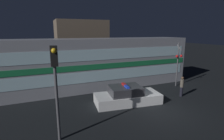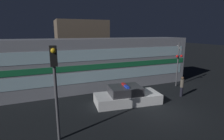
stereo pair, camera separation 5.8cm
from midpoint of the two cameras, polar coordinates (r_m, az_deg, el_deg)
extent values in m
plane|color=black|center=(12.20, 15.03, -12.76)|extent=(120.00, 120.00, 0.00)
cube|color=gray|center=(16.26, -4.10, 2.27)|extent=(17.28, 3.15, 4.52)
cube|color=#19723F|center=(14.79, -2.13, 1.29)|extent=(16.93, 0.03, 0.45)
cube|color=silver|center=(14.97, -2.11, -1.77)|extent=(16.41, 0.02, 0.90)
cube|color=silver|center=(14.64, -2.16, 5.11)|extent=(16.41, 0.02, 0.90)
cube|color=silver|center=(12.94, 4.97, -9.21)|extent=(4.90, 2.48, 0.70)
cube|color=#333338|center=(12.65, 4.23, -6.60)|extent=(2.44, 1.96, 0.59)
cube|color=blue|center=(12.29, 4.71, -5.45)|extent=(0.27, 0.60, 0.12)
cube|color=red|center=(12.80, 3.81, -4.70)|extent=(0.27, 0.60, 0.12)
cylinder|color=black|center=(15.19, 21.58, -6.59)|extent=(0.23, 0.23, 0.78)
cylinder|color=#595147|center=(14.98, 21.79, -4.01)|extent=(0.28, 0.28, 0.65)
sphere|color=brown|center=(14.88, 21.93, -2.42)|extent=(0.21, 0.21, 0.21)
cylinder|color=#4C4C51|center=(17.51, 20.49, 1.63)|extent=(0.11, 0.11, 4.15)
sphere|color=red|center=(17.12, 20.36, 4.24)|extent=(0.23, 0.23, 0.23)
sphere|color=red|center=(17.47, 21.59, 4.29)|extent=(0.23, 0.23, 0.23)
cube|color=white|center=(17.25, 21.06, 6.75)|extent=(0.58, 0.03, 0.58)
cylinder|color=#4C4C51|center=(8.58, -17.60, -10.74)|extent=(0.13, 0.13, 3.61)
cube|color=black|center=(8.00, -18.64, 4.33)|extent=(0.30, 0.30, 0.90)
sphere|color=gold|center=(7.78, -18.65, 5.99)|extent=(0.23, 0.23, 0.23)
cube|color=brown|center=(23.17, -10.01, 7.60)|extent=(6.24, 4.10, 6.52)
camera|label=1|loc=(0.03, -90.12, -0.03)|focal=28.00mm
camera|label=2|loc=(0.03, 89.88, 0.03)|focal=28.00mm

